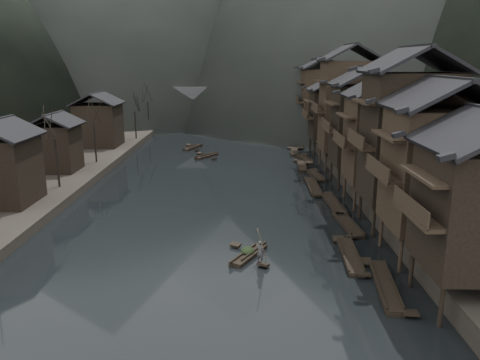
{
  "coord_description": "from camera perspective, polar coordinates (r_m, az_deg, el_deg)",
  "views": [
    {
      "loc": [
        3.03,
        -34.08,
        14.62
      ],
      "look_at": [
        2.75,
        13.19,
        2.5
      ],
      "focal_mm": 35.0,
      "sensor_mm": 36.0,
      "label": 1
    }
  ],
  "objects": [
    {
      "name": "stilt_houses",
      "position": [
        56.1,
        15.21,
        8.16
      ],
      "size": [
        9.0,
        67.6,
        16.97
      ],
      "color": "black",
      "rests_on": "ground"
    },
    {
      "name": "cargo_heap",
      "position": [
        36.23,
        0.9,
        -8.13
      ],
      "size": [
        1.06,
        1.39,
        0.64
      ],
      "primitive_type": "ellipsoid",
      "color": "black",
      "rests_on": "hero_sampan"
    },
    {
      "name": "left_bank",
      "position": [
        84.45,
        -26.48,
        3.31
      ],
      "size": [
        40.0,
        200.0,
        1.2
      ],
      "primitive_type": "cube",
      "color": "#2D2823",
      "rests_on": "ground"
    },
    {
      "name": "bamboo_pole",
      "position": [
        33.53,
        2.88,
        -3.95
      ],
      "size": [
        0.95,
        2.28,
        3.88
      ],
      "primitive_type": "cylinder",
      "rotation": [
        0.55,
        0.0,
        -0.38
      ],
      "color": "#8C7A51",
      "rests_on": "boatman"
    },
    {
      "name": "moored_sampans",
      "position": [
        57.45,
        9.35,
        -0.35
      ],
      "size": [
        3.05,
        61.21,
        0.47
      ],
      "color": "black",
      "rests_on": "water"
    },
    {
      "name": "left_houses",
      "position": [
        59.76,
        -22.93,
        4.62
      ],
      "size": [
        8.1,
        53.2,
        8.73
      ],
      "color": "black",
      "rests_on": "left_bank"
    },
    {
      "name": "hero_sampan",
      "position": [
        36.26,
        1.07,
        -9.05
      ],
      "size": [
        3.06,
        4.61,
        0.43
      ],
      "color": "black",
      "rests_on": "water"
    },
    {
      "name": "water",
      "position": [
        37.21,
        -4.41,
        -8.8
      ],
      "size": [
        300.0,
        300.0,
        0.0
      ],
      "primitive_type": "plane",
      "color": "black",
      "rests_on": "ground"
    },
    {
      "name": "stone_bridge",
      "position": [
        106.55,
        -1.31,
        9.26
      ],
      "size": [
        40.0,
        6.0,
        9.0
      ],
      "color": "#4C4C4F",
      "rests_on": "ground"
    },
    {
      "name": "right_bank",
      "position": [
        81.85,
        23.37,
        3.55
      ],
      "size": [
        40.0,
        200.0,
        1.8
      ],
      "primitive_type": "cube",
      "color": "#2D2823",
      "rests_on": "ground"
    },
    {
      "name": "boatman",
      "position": [
        34.5,
        2.48,
        -8.36
      ],
      "size": [
        0.75,
        0.68,
        1.71
      ],
      "primitive_type": "imported",
      "rotation": [
        0.0,
        0.0,
        2.57
      ],
      "color": "#4D4D4F",
      "rests_on": "hero_sampan"
    },
    {
      "name": "bare_trees",
      "position": [
        62.15,
        -18.59,
        6.44
      ],
      "size": [
        3.96,
        75.71,
        7.91
      ],
      "color": "black",
      "rests_on": "left_bank"
    },
    {
      "name": "midriver_boats",
      "position": [
        82.48,
        -2.17,
        4.3
      ],
      "size": [
        14.45,
        26.17,
        0.44
      ],
      "color": "black",
      "rests_on": "water"
    }
  ]
}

